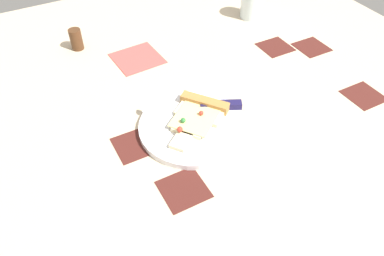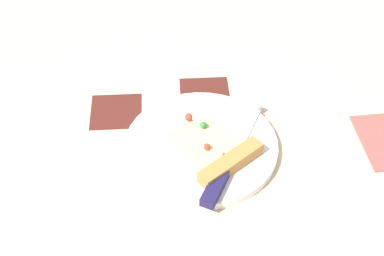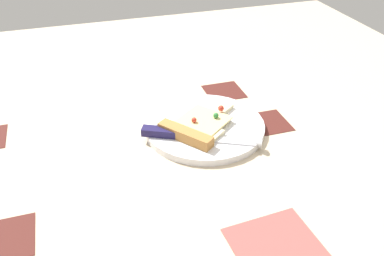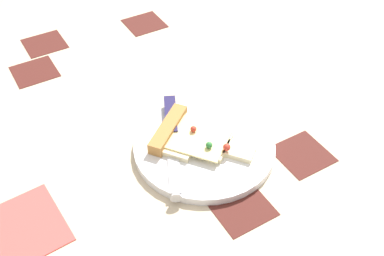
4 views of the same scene
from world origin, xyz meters
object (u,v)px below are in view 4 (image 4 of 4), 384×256
at_px(pizza_slice, 191,137).
at_px(knife, 172,134).
at_px(napkin, 19,229).
at_px(plate, 204,147).

bearing_deg(pizza_slice, knife, -85.12).
bearing_deg(pizza_slice, napkin, -33.76).
bearing_deg(plate, knife, 130.71).
relative_size(knife, napkin, 1.73).
xyz_separation_m(plate, pizza_slice, (-0.02, 0.02, 0.02)).
relative_size(plate, knife, 1.13).
bearing_deg(knife, plate, 156.90).
height_order(knife, napkin, knife).
xyz_separation_m(pizza_slice, napkin, (-0.32, -0.02, -0.02)).
bearing_deg(pizza_slice, plate, 90.42).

